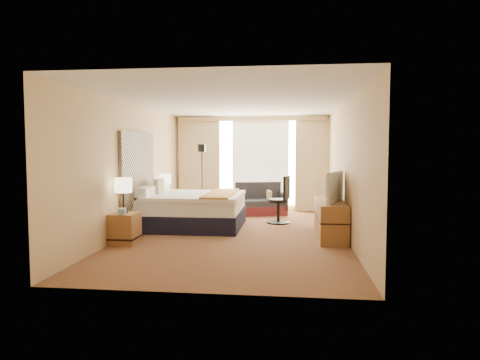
# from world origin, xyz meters

# --- Properties ---
(floor) EXTENTS (4.20, 7.00, 0.02)m
(floor) POSITION_xyz_m (0.00, 0.00, 0.00)
(floor) COLOR #5A2119
(floor) RESTS_ON ground
(ceiling) EXTENTS (4.20, 7.00, 0.02)m
(ceiling) POSITION_xyz_m (0.00, 0.00, 2.60)
(ceiling) COLOR silver
(ceiling) RESTS_ON wall_back
(wall_back) EXTENTS (4.20, 0.02, 2.60)m
(wall_back) POSITION_xyz_m (0.00, 3.50, 1.30)
(wall_back) COLOR tan
(wall_back) RESTS_ON ground
(wall_front) EXTENTS (4.20, 0.02, 2.60)m
(wall_front) POSITION_xyz_m (0.00, -3.50, 1.30)
(wall_front) COLOR tan
(wall_front) RESTS_ON ground
(wall_left) EXTENTS (0.02, 7.00, 2.60)m
(wall_left) POSITION_xyz_m (-2.10, 0.00, 1.30)
(wall_left) COLOR tan
(wall_left) RESTS_ON ground
(wall_right) EXTENTS (0.02, 7.00, 2.60)m
(wall_right) POSITION_xyz_m (2.10, 0.00, 1.30)
(wall_right) COLOR tan
(wall_right) RESTS_ON ground
(headboard) EXTENTS (0.06, 1.85, 1.50)m
(headboard) POSITION_xyz_m (-2.06, 0.20, 1.28)
(headboard) COLOR black
(headboard) RESTS_ON wall_left
(nightstand_left) EXTENTS (0.45, 0.52, 0.55)m
(nightstand_left) POSITION_xyz_m (-1.87, -1.05, 0.28)
(nightstand_left) COLOR #9A6238
(nightstand_left) RESTS_ON floor
(nightstand_right) EXTENTS (0.45, 0.52, 0.55)m
(nightstand_right) POSITION_xyz_m (-1.87, 1.45, 0.28)
(nightstand_right) COLOR #9A6238
(nightstand_right) RESTS_ON floor
(media_dresser) EXTENTS (0.50, 1.80, 0.70)m
(media_dresser) POSITION_xyz_m (1.83, 0.00, 0.35)
(media_dresser) COLOR #9A6238
(media_dresser) RESTS_ON floor
(window) EXTENTS (2.30, 0.02, 2.30)m
(window) POSITION_xyz_m (0.25, 3.47, 1.32)
(window) COLOR white
(window) RESTS_ON wall_back
(curtains) EXTENTS (4.12, 0.19, 2.56)m
(curtains) POSITION_xyz_m (-0.00, 3.39, 1.41)
(curtains) COLOR #C8B98D
(curtains) RESTS_ON floor
(bed) EXTENTS (2.14, 1.96, 1.04)m
(bed) POSITION_xyz_m (-1.06, 0.75, 0.38)
(bed) COLOR black
(bed) RESTS_ON floor
(loveseat) EXTENTS (1.46, 1.03, 0.83)m
(loveseat) POSITION_xyz_m (0.28, 2.75, 0.27)
(loveseat) COLOR maroon
(loveseat) RESTS_ON floor
(floor_lamp) EXTENTS (0.23, 0.23, 1.82)m
(floor_lamp) POSITION_xyz_m (-1.15, 2.30, 1.28)
(floor_lamp) COLOR black
(floor_lamp) RESTS_ON floor
(desk_chair) EXTENTS (0.53, 0.53, 1.09)m
(desk_chair) POSITION_xyz_m (0.85, 1.43, 0.48)
(desk_chair) COLOR black
(desk_chair) RESTS_ON floor
(lamp_left) EXTENTS (0.30, 0.30, 0.63)m
(lamp_left) POSITION_xyz_m (-1.87, -1.09, 1.04)
(lamp_left) COLOR black
(lamp_left) RESTS_ON nightstand_left
(lamp_right) EXTENTS (0.27, 0.27, 0.56)m
(lamp_right) POSITION_xyz_m (-1.87, 1.50, 0.98)
(lamp_right) COLOR black
(lamp_right) RESTS_ON nightstand_right
(tissue_box) EXTENTS (0.14, 0.14, 0.11)m
(tissue_box) POSITION_xyz_m (-1.85, -1.20, 0.61)
(tissue_box) COLOR #87B9D0
(tissue_box) RESTS_ON nightstand_left
(telephone) EXTENTS (0.19, 0.15, 0.07)m
(telephone) POSITION_xyz_m (-1.77, 1.31, 0.59)
(telephone) COLOR black
(telephone) RESTS_ON nightstand_right
(television) EXTENTS (0.47, 0.98, 0.57)m
(television) POSITION_xyz_m (1.78, -0.29, 0.99)
(television) COLOR black
(television) RESTS_ON media_dresser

